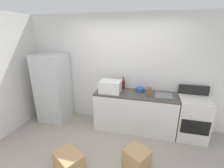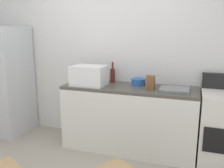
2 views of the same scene
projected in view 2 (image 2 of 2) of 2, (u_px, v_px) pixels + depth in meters
name	position (u px, v px, depth m)	size (l,w,h in m)	color
wall_back	(116.00, 54.00, 3.60)	(5.00, 0.10, 2.60)	silver
kitchen_counter	(129.00, 118.00, 3.36)	(1.80, 0.60, 0.90)	silver
refrigerator	(5.00, 81.00, 3.87)	(0.68, 0.66, 1.70)	silver
microwave	(89.00, 75.00, 3.33)	(0.46, 0.34, 0.27)	white
sink_basin	(175.00, 89.00, 3.05)	(0.36, 0.32, 0.03)	slate
wine_bottle	(113.00, 75.00, 3.52)	(0.07, 0.07, 0.30)	#591E19
coffee_mug	(152.00, 83.00, 3.25)	(0.08, 0.08, 0.10)	red
knife_block	(150.00, 83.00, 3.09)	(0.10, 0.10, 0.18)	brown
mixing_bowl	(138.00, 82.00, 3.35)	(0.19, 0.19, 0.09)	#2659A5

